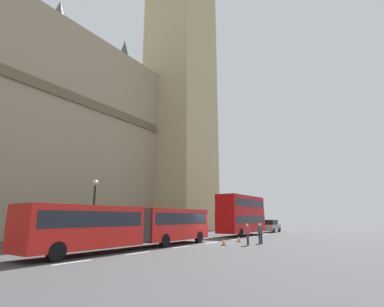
# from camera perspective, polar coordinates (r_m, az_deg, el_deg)

# --- Properties ---
(ground_plane) EXTENTS (160.00, 160.00, 0.00)m
(ground_plane) POSITION_cam_1_polar(r_m,az_deg,el_deg) (26.20, 3.66, -17.63)
(ground_plane) COLOR #424244
(lane_centre_marking) EXTENTS (29.80, 0.16, 0.01)m
(lane_centre_marking) POSITION_cam_1_polar(r_m,az_deg,el_deg) (26.46, 4.01, -17.57)
(lane_centre_marking) COLOR silver
(lane_centre_marking) RESTS_ON ground_plane
(clock_tower) EXTENTS (11.79, 11.79, 80.32)m
(clock_tower) POSITION_cam_1_polar(r_m,az_deg,el_deg) (63.29, -2.23, 26.35)
(clock_tower) COLOR tan
(clock_tower) RESTS_ON ground_plane
(articulated_bus) EXTENTS (16.35, 2.54, 2.90)m
(articulated_bus) POSITION_cam_1_polar(r_m,az_deg,el_deg) (21.57, -11.34, -13.80)
(articulated_bus) COLOR red
(articulated_bus) RESTS_ON ground_plane
(double_decker_bus) EXTENTS (9.61, 2.54, 4.90)m
(double_decker_bus) POSITION_cam_1_polar(r_m,az_deg,el_deg) (37.24, 10.06, -11.88)
(double_decker_bus) COLOR #B20F0F
(double_decker_bus) RESTS_ON ground_plane
(sedan_lead) EXTENTS (4.40, 1.86, 1.85)m
(sedan_lead) POSITION_cam_1_polar(r_m,az_deg,el_deg) (46.78, 15.69, -13.97)
(sedan_lead) COLOR gray
(sedan_lead) RESTS_ON ground_plane
(traffic_cone_west) EXTENTS (0.36, 0.36, 0.58)m
(traffic_cone_west) POSITION_cam_1_polar(r_m,az_deg,el_deg) (24.04, 6.44, -17.34)
(traffic_cone_west) COLOR black
(traffic_cone_west) RESTS_ON ground_plane
(traffic_cone_middle) EXTENTS (0.36, 0.36, 0.58)m
(traffic_cone_middle) POSITION_cam_1_polar(r_m,az_deg,el_deg) (27.35, 9.43, -16.70)
(traffic_cone_middle) COLOR black
(traffic_cone_middle) RESTS_ON ground_plane
(street_lamp) EXTENTS (0.44, 0.44, 5.27)m
(street_lamp) POSITION_cam_1_polar(r_m,az_deg,el_deg) (24.75, -19.31, -10.15)
(street_lamp) COLOR black
(street_lamp) RESTS_ON ground_plane
(pedestrian_near_cones) EXTENTS (0.35, 0.44, 1.69)m
(pedestrian_near_cones) POSITION_cam_1_polar(r_m,az_deg,el_deg) (24.38, 11.20, -15.63)
(pedestrian_near_cones) COLOR #333333
(pedestrian_near_cones) RESTS_ON ground_plane
(pedestrian_by_kerb) EXTENTS (0.44, 0.36, 1.69)m
(pedestrian_by_kerb) POSITION_cam_1_polar(r_m,az_deg,el_deg) (26.08, 13.65, -15.32)
(pedestrian_by_kerb) COLOR #262D4C
(pedestrian_by_kerb) RESTS_ON ground_plane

